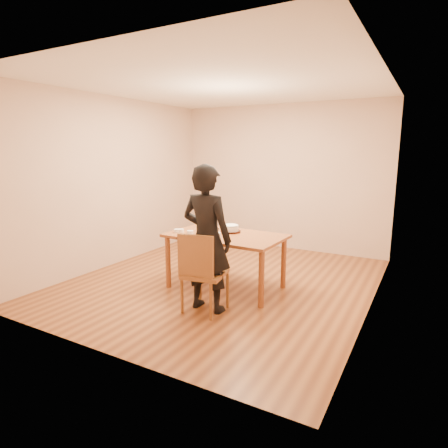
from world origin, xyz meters
The scene contains 16 objects.
room_shell centered at (0.00, 0.34, 1.35)m, with size 4.00×4.50×2.70m.
dining_table centered at (0.16, -0.21, 0.73)m, with size 1.54×0.91×0.04m, color brown.
dining_chair centered at (0.31, -0.98, 0.45)m, with size 0.45×0.45×0.04m, color brown.
cake_plate centered at (0.15, -0.05, 0.76)m, with size 0.28×0.28×0.02m, color red.
cake centered at (0.15, -0.05, 0.80)m, with size 0.22×0.22×0.07m, color white.
frosting_dome centered at (0.15, -0.05, 0.85)m, with size 0.21×0.21×0.03m, color white.
frosting_tub centered at (0.19, -0.50, 0.79)m, with size 0.10×0.10×0.09m, color white.
frosting_lid centered at (-0.17, -0.58, 0.75)m, with size 0.10×0.10×0.01m, color #164594.
frosting_dollop centered at (-0.17, -0.58, 0.77)m, with size 0.04×0.04×0.02m, color white.
ramekin_green centered at (-0.29, -0.40, 0.77)m, with size 0.09×0.09×0.04m, color white.
ramekin_yellow centered at (-0.46, -0.38, 0.77)m, with size 0.09×0.09×0.04m, color white.
ramekin_multi centered at (-0.50, -0.41, 0.77)m, with size 0.09×0.09×0.04m, color white.
candy_box_pink centered at (-0.42, 0.09, 0.76)m, with size 0.12×0.06×0.02m, color #EF3876.
candy_box_green centered at (-0.43, 0.09, 0.78)m, with size 0.13×0.07×0.02m, color green.
spatula centered at (-0.22, -0.69, 0.75)m, with size 0.15×0.01×0.01m, color black.
person centered at (0.31, -0.94, 0.86)m, with size 0.63×0.41×1.71m, color black.
Camera 1 is at (2.52, -4.50, 1.86)m, focal length 30.00 mm.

